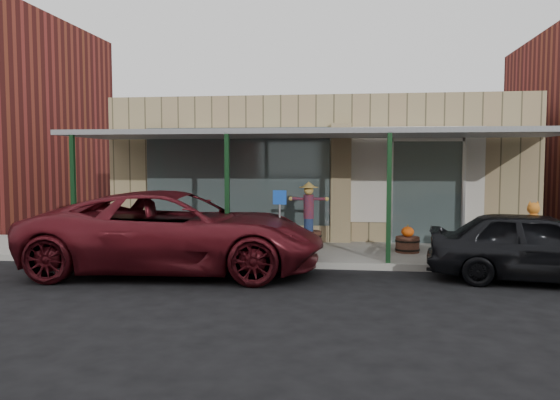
# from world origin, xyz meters

# --- Properties ---
(ground) EXTENTS (120.00, 120.00, 0.00)m
(ground) POSITION_xyz_m (0.00, 0.00, 0.00)
(ground) COLOR black
(ground) RESTS_ON ground
(sidewalk) EXTENTS (40.00, 3.20, 0.15)m
(sidewalk) POSITION_xyz_m (0.00, 3.60, 0.07)
(sidewalk) COLOR gray
(sidewalk) RESTS_ON ground
(storefront) EXTENTS (12.00, 6.25, 4.20)m
(storefront) POSITION_xyz_m (-0.00, 8.16, 2.09)
(storefront) COLOR #918059
(storefront) RESTS_ON ground
(awning) EXTENTS (12.00, 3.00, 3.04)m
(awning) POSITION_xyz_m (0.00, 3.56, 3.01)
(awning) COLOR slate
(awning) RESTS_ON ground
(block_buildings_near) EXTENTS (61.00, 8.00, 8.00)m
(block_buildings_near) POSITION_xyz_m (2.01, 9.20, 3.77)
(block_buildings_near) COLOR maroon
(block_buildings_near) RESTS_ON ground
(barrel_scarecrow) EXTENTS (0.99, 0.86, 1.70)m
(barrel_scarecrow) POSITION_xyz_m (-0.09, 3.91, 0.73)
(barrel_scarecrow) COLOR #512E20
(barrel_scarecrow) RESTS_ON sidewalk
(barrel_pumpkin) EXTENTS (0.59, 0.59, 0.68)m
(barrel_pumpkin) POSITION_xyz_m (2.36, 3.60, 0.39)
(barrel_pumpkin) COLOR #512E20
(barrel_pumpkin) RESTS_ON sidewalk
(handicap_sign) EXTENTS (0.32, 0.10, 1.56)m
(handicap_sign) POSITION_xyz_m (-0.63, 2.40, 1.16)
(handicap_sign) COLOR gray
(handicap_sign) RESTS_ON sidewalk
(parked_sedan) EXTENTS (4.39, 2.33, 1.55)m
(parked_sedan) POSITION_xyz_m (4.62, 1.27, 0.71)
(parked_sedan) COLOR black
(parked_sedan) RESTS_ON ground
(car_maroon) EXTENTS (6.47, 3.35, 1.74)m
(car_maroon) POSITION_xyz_m (-2.72, 1.29, 0.87)
(car_maroon) COLOR #561119
(car_maroon) RESTS_ON ground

